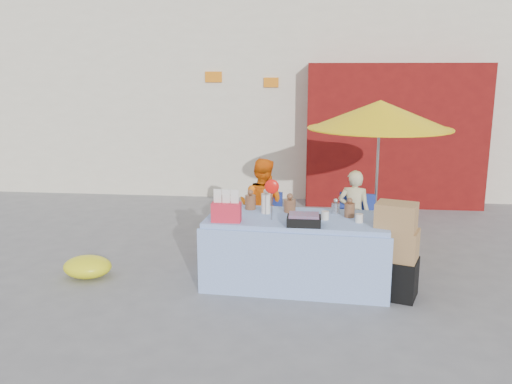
# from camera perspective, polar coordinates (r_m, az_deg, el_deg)

# --- Properties ---
(ground) EXTENTS (80.00, 80.00, 0.00)m
(ground) POSITION_cam_1_polar(r_m,az_deg,el_deg) (6.43, -0.87, -9.90)
(ground) COLOR slate
(ground) RESTS_ON ground
(backdrop) EXTENTS (14.00, 8.00, 7.80)m
(backdrop) POSITION_cam_1_polar(r_m,az_deg,el_deg) (13.43, 5.42, 15.32)
(backdrop) COLOR silver
(backdrop) RESTS_ON ground
(market_table) EXTENTS (2.18, 1.12, 1.28)m
(market_table) POSITION_cam_1_polar(r_m,az_deg,el_deg) (6.39, 4.19, -6.07)
(market_table) COLOR #9BC5F9
(market_table) RESTS_ON ground
(chair_left) EXTENTS (0.57, 0.56, 0.85)m
(chair_left) POSITION_cam_1_polar(r_m,az_deg,el_deg) (7.40, 0.52, -4.73)
(chair_left) COLOR #21369A
(chair_left) RESTS_ON ground
(chair_right) EXTENTS (0.57, 0.56, 0.85)m
(chair_right) POSITION_cam_1_polar(r_m,az_deg,el_deg) (7.39, 10.25, -4.96)
(chair_right) COLOR #21369A
(chair_right) RESTS_ON ground
(vendor_orange) EXTENTS (0.73, 0.62, 1.32)m
(vendor_orange) POSITION_cam_1_polar(r_m,az_deg,el_deg) (7.42, 0.60, -1.45)
(vendor_orange) COLOR orange
(vendor_orange) RESTS_ON ground
(vendor_beige) EXTENTS (0.48, 0.37, 1.18)m
(vendor_beige) POSITION_cam_1_polar(r_m,az_deg,el_deg) (7.43, 10.25, -2.19)
(vendor_beige) COLOR beige
(vendor_beige) RESTS_ON ground
(umbrella) EXTENTS (1.90, 1.90, 2.09)m
(umbrella) POSITION_cam_1_polar(r_m,az_deg,el_deg) (7.38, 12.91, 7.88)
(umbrella) COLOR gray
(umbrella) RESTS_ON ground
(box_stack) EXTENTS (0.58, 0.53, 1.08)m
(box_stack) POSITION_cam_1_polar(r_m,az_deg,el_deg) (6.19, 14.44, -6.34)
(box_stack) COLOR black
(box_stack) RESTS_ON ground
(tarp_bundle) EXTENTS (0.64, 0.54, 0.26)m
(tarp_bundle) POSITION_cam_1_polar(r_m,az_deg,el_deg) (6.97, -17.32, -7.52)
(tarp_bundle) COLOR yellow
(tarp_bundle) RESTS_ON ground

